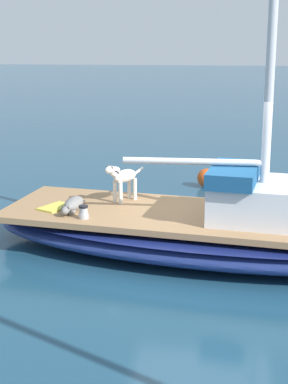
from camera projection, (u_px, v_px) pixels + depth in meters
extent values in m
plane|color=navy|center=(205.00, 253.00, 9.86)|extent=(120.00, 120.00, 0.00)
ellipsoid|color=navy|center=(205.00, 237.00, 9.78)|extent=(3.66, 7.52, 0.56)
ellipsoid|color=navy|center=(205.00, 227.00, 9.74)|extent=(3.68, 7.55, 0.08)
cube|color=#A37A51|center=(206.00, 218.00, 9.70)|extent=(3.12, 6.87, 0.10)
cylinder|color=silver|center=(193.00, 162.00, 9.34)|extent=(0.10, 2.20, 0.10)
cube|color=silver|center=(283.00, 202.00, 9.30)|extent=(1.75, 2.40, 0.60)
cube|color=navy|center=(234.00, 175.00, 9.27)|extent=(1.43, 0.91, 0.24)
ellipsoid|color=silver|center=(125.00, 176.00, 10.38)|extent=(0.55, 0.48, 0.22)
cylinder|color=silver|center=(120.00, 193.00, 10.27)|extent=(0.07, 0.07, 0.38)
cylinder|color=silver|center=(115.00, 192.00, 10.35)|extent=(0.07, 0.07, 0.38)
cylinder|color=silver|center=(135.00, 189.00, 10.53)|extent=(0.07, 0.07, 0.38)
cylinder|color=silver|center=(129.00, 188.00, 10.62)|extent=(0.07, 0.07, 0.38)
cylinder|color=silver|center=(115.00, 172.00, 10.18)|extent=(0.22, 0.20, 0.19)
ellipsoid|color=silver|center=(110.00, 170.00, 10.08)|extent=(0.25, 0.23, 0.13)
cone|color=#504E4A|center=(112.00, 167.00, 10.03)|extent=(0.05, 0.05, 0.06)
cone|color=#504E4A|center=(108.00, 166.00, 10.09)|extent=(0.05, 0.05, 0.06)
torus|color=black|center=(115.00, 172.00, 10.18)|extent=(0.17, 0.18, 0.10)
cylinder|color=silver|center=(139.00, 171.00, 10.63)|extent=(0.21, 0.16, 0.12)
ellipsoid|color=gray|center=(74.00, 204.00, 9.91)|extent=(0.63, 0.34, 0.22)
ellipsoid|color=gray|center=(65.00, 211.00, 9.56)|extent=(0.22, 0.16, 0.13)
cone|color=#2A2929|center=(68.00, 207.00, 9.54)|extent=(0.05, 0.05, 0.05)
cone|color=#2A2929|center=(63.00, 207.00, 9.56)|extent=(0.05, 0.05, 0.05)
cylinder|color=gray|center=(73.00, 212.00, 9.72)|extent=(0.19, 0.08, 0.06)
cylinder|color=gray|center=(66.00, 212.00, 9.75)|extent=(0.19, 0.08, 0.06)
cylinder|color=gray|center=(82.00, 202.00, 10.29)|extent=(0.18, 0.07, 0.04)
cylinder|color=#B7B7BC|center=(84.00, 216.00, 9.48)|extent=(0.16, 0.16, 0.08)
cylinder|color=#B7B7BC|center=(83.00, 210.00, 9.46)|extent=(0.13, 0.13, 0.10)
cylinder|color=black|center=(83.00, 207.00, 9.44)|extent=(0.15, 0.15, 0.03)
cube|color=#D8D14C|center=(56.00, 207.00, 10.05)|extent=(0.66, 0.59, 0.03)
sphere|color=#E55119|center=(206.00, 178.00, 14.05)|extent=(0.44, 0.44, 0.44)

